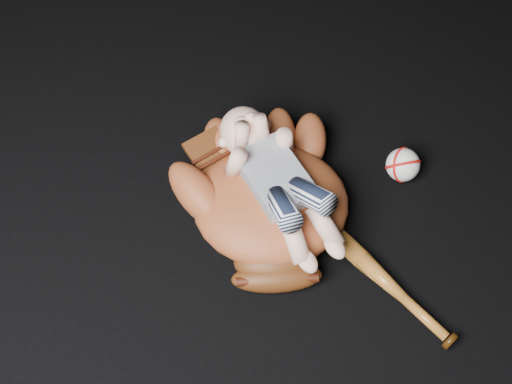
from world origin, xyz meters
TOP-DOWN VIEW (x-y plane):
  - baseball_glove at (-0.01, 0.09)m, footprint 0.53×0.57m
  - newborn_baby at (0.01, 0.08)m, footprint 0.25×0.43m
  - baseball_bat at (0.14, -0.10)m, footprint 0.21×0.43m
  - baseball at (0.32, 0.11)m, footprint 0.09×0.09m

SIDE VIEW (x-z plane):
  - baseball_bat at x=0.14m, z-range 0.00..0.04m
  - baseball at x=0.32m, z-range 0.00..0.08m
  - baseball_glove at x=-0.01m, z-range 0.00..0.15m
  - newborn_baby at x=0.01m, z-range 0.06..0.22m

